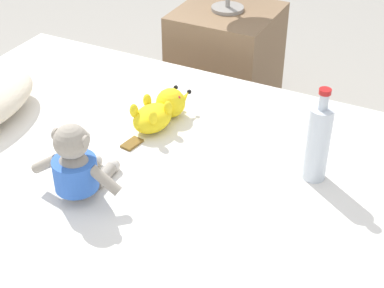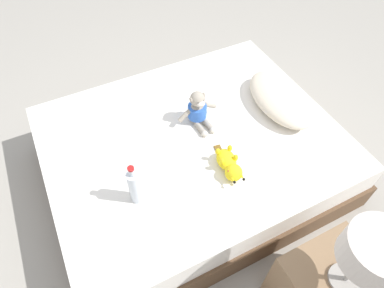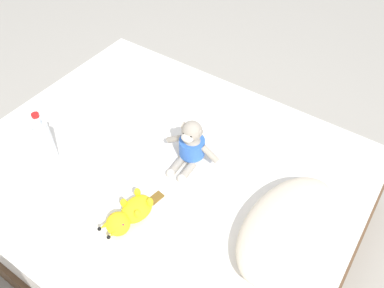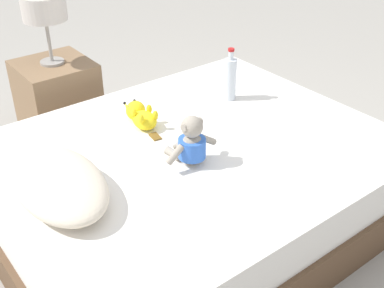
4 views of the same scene
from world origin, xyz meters
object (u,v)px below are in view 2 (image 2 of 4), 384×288
Objects in this scene: plush_yellow_creature at (229,165)px; bedside_lamp at (375,253)px; plush_monkey at (198,110)px; pillow at (280,99)px; bed at (192,157)px; glass_bottle at (135,187)px.

plush_yellow_creature is 0.88m from bedside_lamp.
pillow is at bearing 77.89° from plush_monkey.
bedside_lamp is at bearing 7.96° from plush_yellow_creature.
bed is at bearing -166.56° from plush_yellow_creature.
bedside_lamp reaches higher than plush_monkey.
plush_yellow_creature is at bearing 13.44° from bed.
bedside_lamp reaches higher than bed.
glass_bottle is at bearing -142.17° from bedside_lamp.
bedside_lamp reaches higher than pillow.
plush_monkey is 0.99× the size of glass_bottle.
plush_yellow_creature is (0.43, -0.02, -0.05)m from plush_monkey.
glass_bottle is 1.11m from bedside_lamp.
pillow is 2.11× the size of plush_monkey.
plush_yellow_creature is (0.32, 0.08, 0.26)m from bed.
plush_monkey is 1.26m from bedside_lamp.
plush_monkey is 0.72× the size of bedside_lamp.
bedside_lamp is (1.22, 0.09, 0.32)m from plush_monkey.
bed is 3.08× the size of pillow.
glass_bottle is (0.37, -0.56, 0.03)m from plush_monkey.
bed is at bearing 119.95° from glass_bottle.
plush_monkey is 0.43m from plush_yellow_creature.
plush_monkey is (-0.12, -0.56, 0.03)m from pillow.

